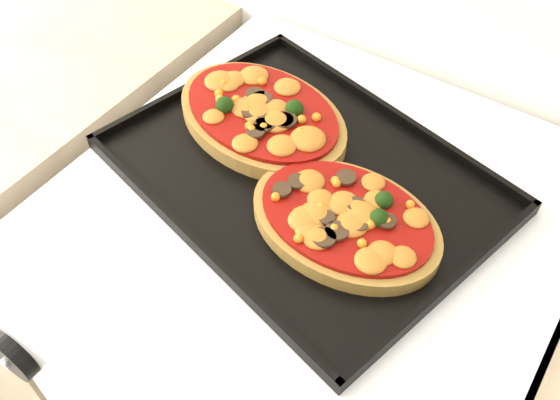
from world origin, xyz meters
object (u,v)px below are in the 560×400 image
Objects in this scene: stove at (306,370)px; pizza_right at (345,219)px; baking_tray at (303,173)px; pizza_left at (262,114)px.

stove is 0.48m from pizza_right.
baking_tray is 0.10m from pizza_left.
pizza_right is (0.08, -0.04, 0.01)m from baking_tray.
pizza_left reaches higher than pizza_right.
stove is 0.47m from baking_tray.
pizza_right is (0.05, -0.03, 0.48)m from stove.
pizza_left is (-0.13, 0.06, 0.48)m from stove.
stove is 3.65× the size of pizza_left.
baking_tray is at bearing 152.34° from pizza_right.
baking_tray is at bearing 150.85° from stove.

